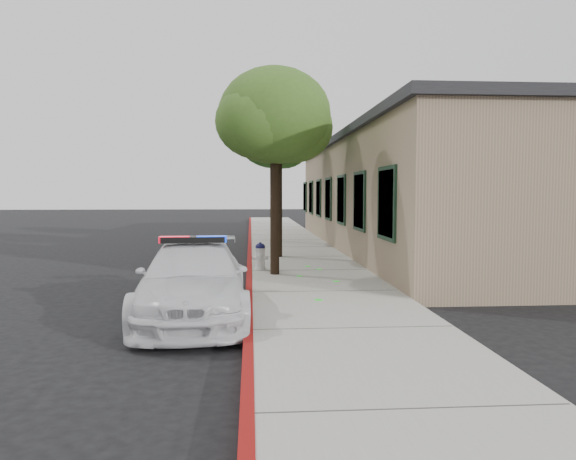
% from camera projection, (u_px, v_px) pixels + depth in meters
% --- Properties ---
extents(ground, '(120.00, 120.00, 0.00)m').
position_uv_depth(ground, '(246.00, 299.00, 10.86)').
color(ground, black).
rests_on(ground, ground).
extents(sidewalk, '(3.20, 60.00, 0.15)m').
position_uv_depth(sidewalk, '(308.00, 273.00, 13.95)').
color(sidewalk, gray).
rests_on(sidewalk, ground).
extents(red_curb, '(0.14, 60.00, 0.16)m').
position_uv_depth(red_curb, '(249.00, 273.00, 13.84)').
color(red_curb, maroon).
rests_on(red_curb, ground).
extents(clapboard_building, '(7.30, 20.89, 4.24)m').
position_uv_depth(clapboard_building, '(424.00, 194.00, 20.14)').
color(clapboard_building, '#937660').
rests_on(clapboard_building, ground).
extents(police_car, '(2.08, 4.61, 1.43)m').
position_uv_depth(police_car, '(194.00, 280.00, 9.25)').
color(police_car, silver).
rests_on(police_car, ground).
extents(fire_hydrant, '(0.42, 0.36, 0.73)m').
position_uv_depth(fire_hydrant, '(260.00, 256.00, 13.97)').
color(fire_hydrant, silver).
rests_on(fire_hydrant, sidewalk).
extents(street_tree_near, '(2.93, 2.80, 5.12)m').
position_uv_depth(street_tree_near, '(275.00, 120.00, 12.99)').
color(street_tree_near, black).
rests_on(street_tree_near, sidewalk).
extents(street_tree_mid, '(2.96, 3.08, 5.64)m').
position_uv_depth(street_tree_mid, '(278.00, 122.00, 16.64)').
color(street_tree_mid, black).
rests_on(street_tree_mid, sidewalk).
extents(street_tree_far, '(3.03, 2.98, 5.54)m').
position_uv_depth(street_tree_far, '(274.00, 141.00, 21.89)').
color(street_tree_far, black).
rests_on(street_tree_far, sidewalk).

